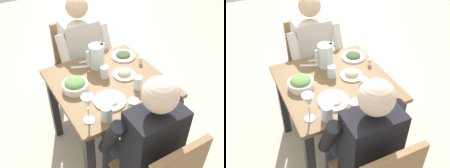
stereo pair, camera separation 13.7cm
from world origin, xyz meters
TOP-DOWN VIEW (x-y plane):
  - ground_plane at (0.00, 0.00)m, footprint 8.00×8.00m
  - dining_table at (0.00, 0.00)m, footprint 0.80×0.80m
  - chair_near at (-0.05, -0.72)m, footprint 0.40×0.40m
  - diner_near at (-0.05, -0.52)m, footprint 0.48×0.53m
  - diner_far at (0.06, 0.52)m, footprint 0.48×0.53m
  - water_pitcher at (-0.01, -0.22)m, footprint 0.16×0.12m
  - salad_bowl at (0.25, -0.04)m, footprint 0.18×0.18m
  - plate_beans at (-0.14, -0.01)m, footprint 0.17×0.17m
  - plate_yoghurt at (0.10, 0.19)m, footprint 0.21×0.21m
  - plate_dolmas at (-0.27, -0.24)m, footprint 0.20×0.20m
  - water_glass_far_right at (0.20, 0.33)m, footprint 0.07×0.07m
  - water_glass_center at (0.00, -0.07)m, footprint 0.07×0.07m
  - water_glass_near_left at (0.02, 0.35)m, footprint 0.07×0.07m
  - water_glass_far_left at (-0.14, 0.17)m, footprint 0.06×0.06m
  - wine_glass at (0.30, 0.28)m, footprint 0.08×0.08m
  - oil_carafe at (-0.15, 0.31)m, footprint 0.08×0.08m
  - salt_shaker at (-0.34, -0.08)m, footprint 0.03×0.03m
  - fork_near at (0.10, -0.27)m, footprint 0.17×0.09m
  - knife_near at (0.00, -0.32)m, footprint 0.19×0.04m

SIDE VIEW (x-z plane):
  - ground_plane at x=0.00m, z-range 0.00..0.00m
  - chair_near at x=-0.05m, z-range 0.06..0.92m
  - dining_table at x=0.00m, z-range 0.22..0.94m
  - diner_near at x=-0.05m, z-range 0.05..1.22m
  - diner_far at x=0.06m, z-range 0.05..1.22m
  - fork_near at x=0.10m, z-range 0.72..0.73m
  - knife_near at x=0.00m, z-range 0.72..0.73m
  - plate_dolmas at x=-0.27m, z-range 0.71..0.75m
  - plate_yoghurt at x=0.10m, z-range 0.71..0.76m
  - plate_beans at x=-0.14m, z-range 0.71..0.76m
  - salt_shaker at x=-0.34m, z-range 0.72..0.77m
  - salad_bowl at x=0.25m, z-range 0.71..0.81m
  - water_glass_near_left at x=0.02m, z-range 0.72..0.81m
  - water_glass_center at x=0.00m, z-range 0.72..0.81m
  - water_glass_far_left at x=-0.14m, z-range 0.72..0.82m
  - water_glass_far_right at x=0.20m, z-range 0.72..0.83m
  - oil_carafe at x=-0.15m, z-range 0.69..0.86m
  - water_pitcher at x=-0.01m, z-range 0.72..0.91m
  - wine_glass at x=0.30m, z-range 0.76..0.96m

